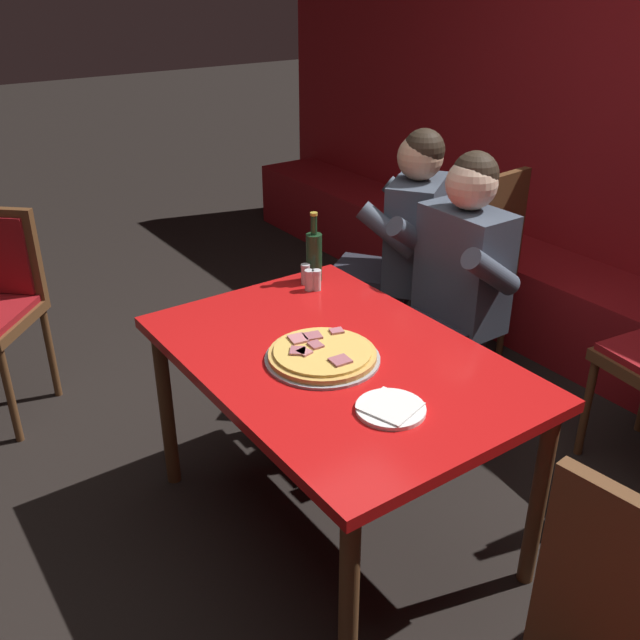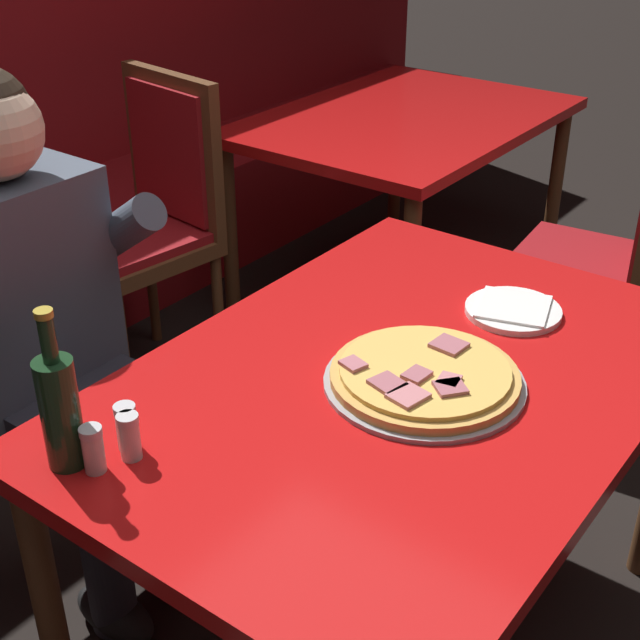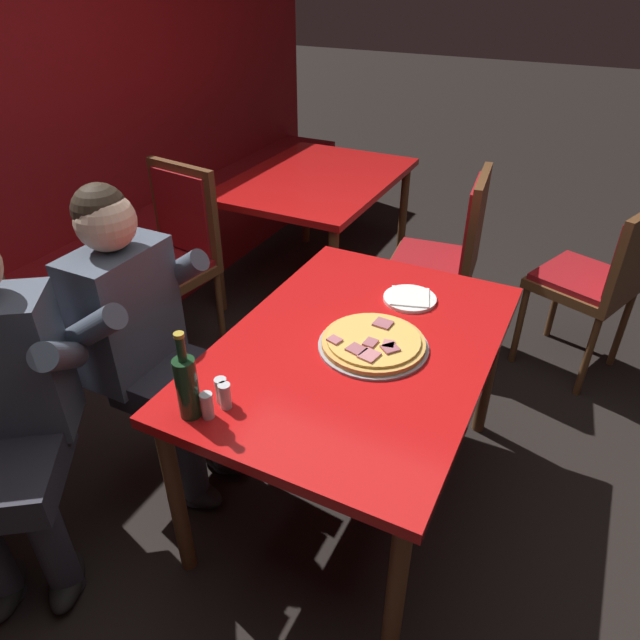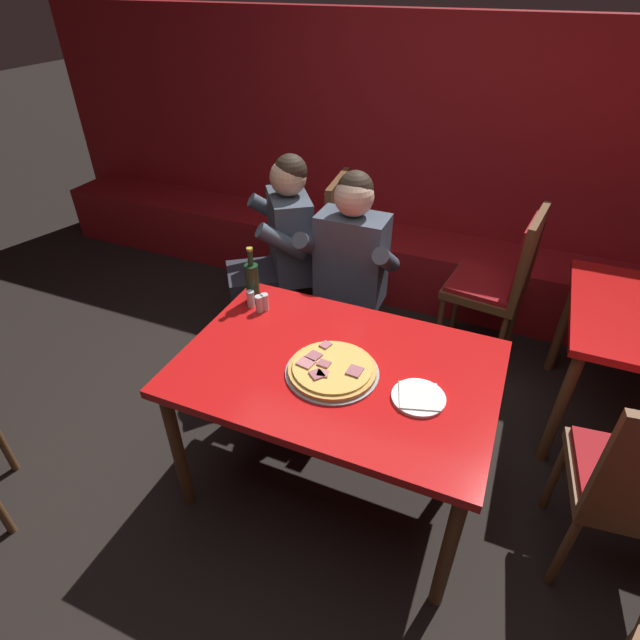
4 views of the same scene
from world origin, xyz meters
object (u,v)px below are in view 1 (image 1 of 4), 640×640
(main_dining_table, at_px, (336,375))
(beer_bottle, at_px, (314,255))
(shaker_black_pepper, at_px, (309,281))
(diner_standing_companion, at_px, (397,246))
(dining_chair_side_aisle, at_px, (472,254))
(plate_white_paper, at_px, (391,408))
(diner_seated_blue_shirt, at_px, (447,289))
(shaker_oregano, at_px, (305,275))
(shaker_red_pepper_flakes, at_px, (317,281))
(pizza, at_px, (322,355))

(main_dining_table, relative_size, beer_bottle, 4.52)
(shaker_black_pepper, distance_m, diner_standing_companion, 0.75)
(dining_chair_side_aisle, bearing_deg, plate_white_paper, -54.19)
(diner_seated_blue_shirt, xyz_separation_m, diner_standing_companion, (-0.51, 0.16, 0.00))
(dining_chair_side_aisle, bearing_deg, beer_bottle, -85.71)
(main_dining_table, distance_m, dining_chair_side_aisle, 1.47)
(plate_white_paper, xyz_separation_m, beer_bottle, (-0.93, 0.36, 0.10))
(shaker_oregano, bearing_deg, dining_chair_side_aisle, 94.82)
(main_dining_table, relative_size, shaker_red_pepper_flakes, 15.35)
(beer_bottle, xyz_separation_m, shaker_black_pepper, (0.07, -0.07, -0.07))
(dining_chair_side_aisle, bearing_deg, diner_standing_companion, -105.58)
(pizza, height_order, shaker_red_pepper_flakes, shaker_red_pepper_flakes)
(pizza, bearing_deg, dining_chair_side_aisle, 114.90)
(diner_seated_blue_shirt, bearing_deg, shaker_black_pepper, -114.46)
(pizza, height_order, shaker_oregano, shaker_oregano)
(dining_chair_side_aisle, bearing_deg, shaker_red_pepper_flakes, -81.19)
(dining_chair_side_aisle, height_order, diner_standing_companion, diner_standing_companion)
(shaker_red_pepper_flakes, height_order, shaker_black_pepper, same)
(pizza, relative_size, shaker_oregano, 4.50)
(shaker_red_pepper_flakes, bearing_deg, main_dining_table, -27.58)
(pizza, distance_m, diner_seated_blue_shirt, 0.86)
(shaker_red_pepper_flakes, relative_size, diner_standing_companion, 0.07)
(plate_white_paper, distance_m, diner_standing_companion, 1.49)
(shaker_red_pepper_flakes, xyz_separation_m, dining_chair_side_aisle, (-0.17, 1.08, -0.18))
(main_dining_table, distance_m, pizza, 0.11)
(main_dining_table, xyz_separation_m, dining_chair_side_aisle, (-0.64, 1.32, -0.07))
(beer_bottle, distance_m, shaker_red_pepper_flakes, 0.12)
(diner_standing_companion, bearing_deg, diner_seated_blue_shirt, -17.30)
(shaker_black_pepper, bearing_deg, main_dining_table, -24.45)
(plate_white_paper, height_order, shaker_oregano, shaker_oregano)
(beer_bottle, height_order, diner_standing_companion, diner_standing_companion)
(plate_white_paper, relative_size, beer_bottle, 0.72)
(pizza, bearing_deg, shaker_oregano, 151.23)
(plate_white_paper, bearing_deg, shaker_black_pepper, 161.28)
(shaker_red_pepper_flakes, xyz_separation_m, shaker_black_pepper, (-0.02, -0.02, 0.00))
(plate_white_paper, distance_m, beer_bottle, 1.00)
(shaker_red_pepper_flakes, relative_size, dining_chair_side_aisle, 0.08)
(main_dining_table, relative_size, dining_chair_side_aisle, 1.27)
(diner_seated_blue_shirt, height_order, dining_chair_side_aisle, diner_seated_blue_shirt)
(pizza, height_order, diner_standing_companion, diner_standing_companion)
(diner_seated_blue_shirt, bearing_deg, dining_chair_side_aisle, 124.92)
(main_dining_table, bearing_deg, shaker_red_pepper_flakes, 152.42)
(dining_chair_side_aisle, bearing_deg, pizza, -65.10)
(pizza, xyz_separation_m, beer_bottle, (-0.56, 0.35, 0.09))
(beer_bottle, xyz_separation_m, shaker_red_pepper_flakes, (0.09, -0.05, -0.07))
(plate_white_paper, relative_size, shaker_black_pepper, 2.44)
(main_dining_table, xyz_separation_m, shaker_red_pepper_flakes, (-0.47, 0.25, 0.12))
(plate_white_paper, distance_m, shaker_red_pepper_flakes, 0.89)
(main_dining_table, bearing_deg, shaker_black_pepper, 155.55)
(pizza, bearing_deg, shaker_black_pepper, 150.23)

